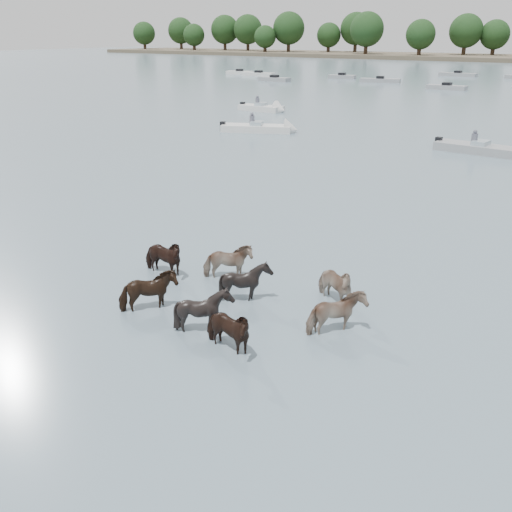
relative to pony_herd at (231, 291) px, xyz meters
The scene contains 7 objects.
ground 0.55m from the pony_herd, 34.76° to the left, with size 400.00×400.00×0.00m, color slate.
shoreline 165.58m from the pony_herd, 114.91° to the left, with size 160.00×30.00×1.00m, color #4C4233.
pony_herd is the anchor object (origin of this frame).
motorboat_a 27.78m from the pony_herd, 120.51° to the left, with size 5.57×3.61×1.92m.
motorboat_b 24.35m from the pony_herd, 87.49° to the left, with size 5.77×2.16×1.92m.
motorboat_f 39.03m from the pony_herd, 121.02° to the left, with size 4.68×1.65×1.92m.
treeline 166.74m from the pony_herd, 116.10° to the left, with size 147.41×23.27×12.27m.
Camera 1 is at (7.59, -10.91, 6.61)m, focal length 40.35 mm.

